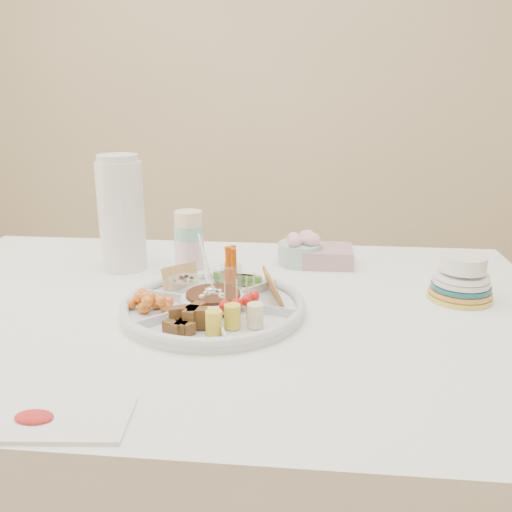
# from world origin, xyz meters

# --- Properties ---
(wall_back) EXTENTS (4.00, 0.02, 2.70)m
(wall_back) POSITION_xyz_m (0.00, 2.00, 1.35)
(wall_back) COLOR beige
(wall_back) RESTS_ON ground
(dining_table) EXTENTS (1.52, 1.02, 0.76)m
(dining_table) POSITION_xyz_m (0.00, 0.00, 0.38)
(dining_table) COLOR white
(dining_table) RESTS_ON floor
(party_tray) EXTENTS (0.46, 0.46, 0.04)m
(party_tray) POSITION_xyz_m (0.02, -0.04, 0.78)
(party_tray) COLOR silver
(party_tray) RESTS_ON dining_table
(bean_dip) EXTENTS (0.14, 0.14, 0.04)m
(bean_dip) POSITION_xyz_m (0.02, -0.04, 0.79)
(bean_dip) COLOR #33160C
(bean_dip) RESTS_ON party_tray
(tortillas) EXTENTS (0.11, 0.11, 0.06)m
(tortillas) POSITION_xyz_m (0.14, -0.00, 0.80)
(tortillas) COLOR #A4782B
(tortillas) RESTS_ON party_tray
(carrot_cucumber) EXTENTS (0.12, 0.12, 0.09)m
(carrot_cucumber) POSITION_xyz_m (0.05, 0.09, 0.82)
(carrot_cucumber) COLOR #CF5106
(carrot_cucumber) RESTS_ON party_tray
(pita_raisins) EXTENTS (0.13, 0.13, 0.06)m
(pita_raisins) POSITION_xyz_m (-0.08, 0.05, 0.80)
(pita_raisins) COLOR tan
(pita_raisins) RESTS_ON party_tray
(cherries) EXTENTS (0.12, 0.12, 0.04)m
(cherries) POSITION_xyz_m (-0.11, -0.07, 0.79)
(cherries) COLOR orange
(cherries) RESTS_ON party_tray
(granola_chunks) EXTENTS (0.12, 0.12, 0.04)m
(granola_chunks) POSITION_xyz_m (-0.01, -0.16, 0.79)
(granola_chunks) COLOR #4D321B
(granola_chunks) RESTS_ON party_tray
(banana_tomato) EXTENTS (0.12, 0.12, 0.08)m
(banana_tomato) POSITION_xyz_m (0.11, -0.13, 0.82)
(banana_tomato) COLOR #F0E584
(banana_tomato) RESTS_ON party_tray
(cup_stack) EXTENTS (0.09, 0.09, 0.20)m
(cup_stack) POSITION_xyz_m (-0.08, 0.19, 0.86)
(cup_stack) COLOR #AABD9E
(cup_stack) RESTS_ON dining_table
(thermos) EXTENTS (0.13, 0.13, 0.30)m
(thermos) POSITION_xyz_m (-0.27, 0.24, 0.91)
(thermos) COLOR white
(thermos) RESTS_ON dining_table
(flower_bowl) EXTENTS (0.14, 0.14, 0.09)m
(flower_bowl) POSITION_xyz_m (0.19, 0.32, 0.80)
(flower_bowl) COLOR silver
(flower_bowl) RESTS_ON dining_table
(napkin_stack) EXTENTS (0.14, 0.12, 0.05)m
(napkin_stack) POSITION_xyz_m (0.26, 0.32, 0.78)
(napkin_stack) COLOR #B88E95
(napkin_stack) RESTS_ON dining_table
(plate_stack) EXTENTS (0.18, 0.18, 0.09)m
(plate_stack) POSITION_xyz_m (0.55, 0.10, 0.80)
(plate_stack) COLOR gold
(plate_stack) RESTS_ON dining_table
(placemat) EXTENTS (0.34, 0.14, 0.01)m
(placemat) POSITION_xyz_m (-0.20, -0.45, 0.76)
(placemat) COLOR white
(placemat) RESTS_ON dining_table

